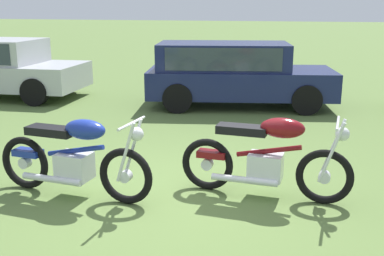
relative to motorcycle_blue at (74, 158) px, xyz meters
The scene contains 4 objects.
ground_plane 1.27m from the motorcycle_blue, 17.77° to the left, with size 120.00×120.00×0.00m, color #567038.
motorcycle_blue is the anchor object (origin of this frame).
motorcycle_maroon 2.30m from the motorcycle_blue, 13.23° to the left, with size 2.08×0.64×1.02m.
car_navy 5.76m from the motorcycle_blue, 79.90° to the left, with size 4.36×2.41×1.43m.
Camera 1 is at (1.53, -5.24, 2.27)m, focal length 44.17 mm.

